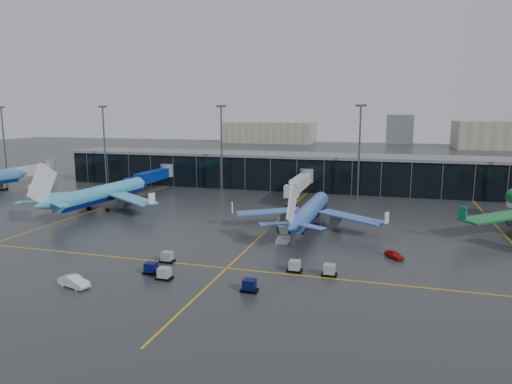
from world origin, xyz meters
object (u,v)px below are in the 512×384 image
(airliner_arkefly, at_px, (102,184))
(mobile_airstair, at_px, (283,238))
(service_van_red, at_px, (394,254))
(airliner_klm_near, at_px, (310,201))
(service_van_white, at_px, (74,281))
(baggage_carts, at_px, (225,270))

(airliner_arkefly, bearing_deg, mobile_airstair, -14.55)
(airliner_arkefly, distance_m, service_van_red, 71.06)
(airliner_klm_near, distance_m, service_van_white, 48.40)
(airliner_arkefly, bearing_deg, service_van_white, -56.12)
(airliner_arkefly, xyz_separation_m, airliner_klm_near, (51.47, -3.89, -0.73))
(service_van_red, relative_size, service_van_white, 0.76)
(baggage_carts, xyz_separation_m, service_van_white, (-18.01, -10.01, 0.03))
(service_van_red, height_order, service_van_white, service_van_white)
(airliner_klm_near, relative_size, baggage_carts, 1.32)
(airliner_klm_near, distance_m, mobile_airstair, 13.19)
(baggage_carts, bearing_deg, airliner_arkefly, 141.75)
(airliner_klm_near, xyz_separation_m, service_van_red, (16.51, -16.01, -4.94))
(airliner_klm_near, height_order, service_van_red, airliner_klm_near)
(airliner_arkefly, relative_size, service_van_red, 11.17)
(airliner_arkefly, bearing_deg, baggage_carts, -34.76)
(baggage_carts, xyz_separation_m, mobile_airstair, (4.25, 19.16, 0.01))
(airliner_arkefly, relative_size, airliner_klm_near, 1.13)
(airliner_klm_near, relative_size, mobile_airstair, 10.51)
(airliner_klm_near, relative_size, service_van_white, 7.53)
(airliner_arkefly, bearing_deg, airliner_klm_near, -0.83)
(airliner_arkefly, xyz_separation_m, service_van_red, (67.98, -19.90, -5.67))
(airliner_klm_near, height_order, baggage_carts, airliner_klm_near)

